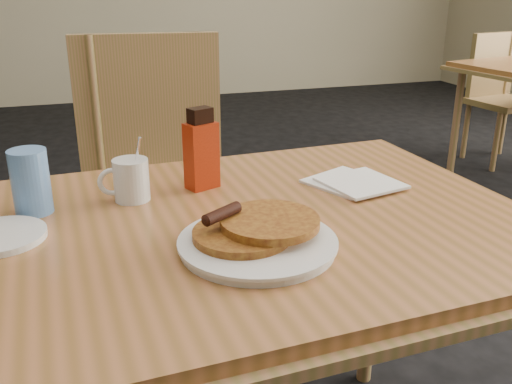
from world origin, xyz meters
The scene contains 8 objects.
main_table centered at (-0.03, 0.02, 0.71)m, with size 1.30×0.91×0.75m.
chair_main_far centered at (-0.05, 0.78, 0.62)m, with size 0.51×0.51×1.03m.
chair_neighbor_far centered at (2.43, 2.18, 0.50)m, with size 0.43×0.44×0.85m.
pancake_plate centered at (0.00, -0.11, 0.77)m, with size 0.28×0.28×0.07m.
coffee_mug centered at (-0.18, 0.19, 0.80)m, with size 0.11×0.07×0.14m.
syrup_bottle centered at (-0.02, 0.22, 0.83)m, with size 0.08×0.07×0.18m.
napkin_stack centered at (0.31, 0.13, 0.76)m, with size 0.21×0.22×0.01m.
blue_tumbler centered at (-0.37, 0.18, 0.82)m, with size 0.07×0.07×0.13m, color #598BD1.
Camera 1 is at (-0.27, -0.96, 1.19)m, focal length 40.00 mm.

